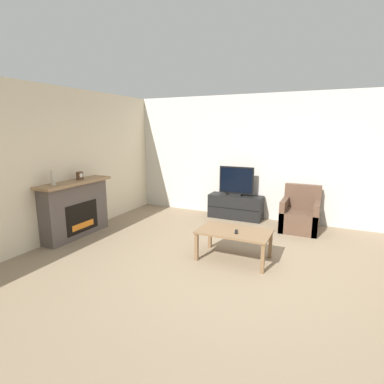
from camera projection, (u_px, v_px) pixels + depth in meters
name	position (u px, v px, depth m)	size (l,w,h in m)	color
ground_plane	(235.00, 274.00, 4.14)	(24.00, 24.00, 0.00)	#89755B
wall_back	(276.00, 158.00, 6.38)	(12.00, 0.06, 2.70)	beige
wall_left	(54.00, 165.00, 5.24)	(0.06, 12.00, 2.70)	beige
fireplace	(75.00, 208.00, 5.52)	(0.43, 1.47, 1.05)	#564C47
mantel_vase_left	(53.00, 178.00, 4.99)	(0.07, 0.07, 0.26)	beige
mantel_clock	(80.00, 176.00, 5.52)	(0.08, 0.11, 0.15)	brown
tv_stand	(235.00, 207.00, 6.69)	(1.19, 0.41, 0.53)	black
tv	(236.00, 182.00, 6.57)	(0.77, 0.18, 0.64)	black
armchair	(300.00, 216.00, 5.92)	(0.70, 0.76, 0.87)	brown
coffee_table	(234.00, 234.00, 4.54)	(1.08, 0.64, 0.46)	brown
remote	(236.00, 232.00, 4.45)	(0.08, 0.16, 0.02)	black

